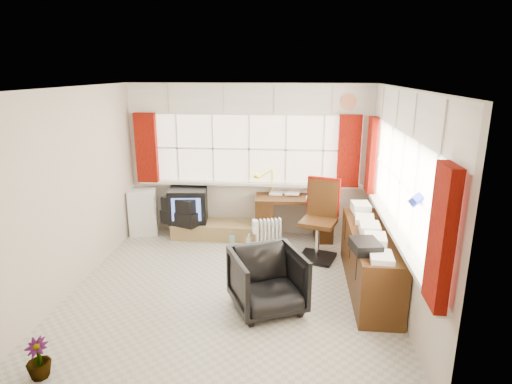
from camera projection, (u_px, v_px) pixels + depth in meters
The scene contains 20 objects.
ground at pixel (233, 288), 5.48m from camera, with size 4.00×4.00×0.00m, color beige.
room_walls at pixel (231, 174), 5.07m from camera, with size 4.00×4.00×4.00m.
window_back at pixel (249, 180), 7.08m from camera, with size 3.70×0.12×3.60m.
window_right at pixel (394, 224), 5.04m from camera, with size 0.12×3.70×3.60m.
curtains at pixel (307, 163), 5.88m from camera, with size 3.83×3.83×1.15m.
overhead_cabinets at pixel (313, 104), 5.71m from camera, with size 3.98×3.98×0.48m.
desk at pixel (294, 215), 7.02m from camera, with size 1.28×0.67×0.76m.
desk_lamp at pixel (272, 177), 7.04m from camera, with size 0.16×0.14×0.40m.
task_chair at pixel (321, 216), 6.27m from camera, with size 0.63×0.65×1.19m.
office_chair at pixel (267, 281), 4.92m from camera, with size 0.76×0.79×0.72m, color black.
radiator at pixel (268, 241), 6.38m from camera, with size 0.41×0.26×0.57m.
credenza at pixel (370, 259), 5.40m from camera, with size 0.50×2.00×0.85m.
file_tray at pixel (366, 246), 4.74m from camera, with size 0.29×0.37×0.12m, color black.
tv_bench at pixel (215, 230), 7.14m from camera, with size 1.40×0.50×0.25m, color #987B4C.
crt_tv at pixel (188, 204), 7.15m from camera, with size 0.68×0.64×0.56m.
hifi_stack at pixel (183, 210), 7.04m from camera, with size 0.74×0.62×0.46m.
mini_fridge at pixel (143, 211), 7.26m from camera, with size 0.56×0.56×0.77m.
spray_bottle_a at pixel (249, 242), 6.59m from camera, with size 0.11×0.11×0.27m, color silver.
spray_bottle_b at pixel (233, 236), 6.91m from camera, with size 0.09×0.10×0.21m, color #86C7BB.
flower_vase at pixel (38, 359), 3.84m from camera, with size 0.21×0.21×0.38m, color black.
Camera 1 is at (0.77, -4.88, 2.69)m, focal length 30.00 mm.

